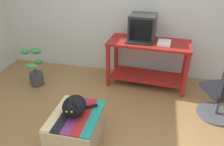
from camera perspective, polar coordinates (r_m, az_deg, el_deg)
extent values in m
cube|color=silver|center=(3.90, 4.05, 18.18)|extent=(8.00, 0.10, 2.60)
cube|color=maroon|center=(3.60, -1.02, 1.72)|extent=(0.06, 0.06, 0.74)
cube|color=maroon|center=(3.48, 18.62, -0.89)|extent=(0.06, 0.06, 0.74)
cube|color=maroon|center=(3.93, 18.58, 2.53)|extent=(0.06, 0.06, 0.74)
cube|color=maroon|center=(4.04, 1.08, 4.77)|extent=(0.06, 0.06, 0.74)
cube|color=maroon|center=(3.81, 8.96, -0.80)|extent=(1.23, 0.57, 0.02)
cube|color=maroon|center=(3.56, 9.69, 7.79)|extent=(1.34, 0.66, 0.04)
cube|color=#28282B|center=(3.61, 7.82, 8.72)|extent=(0.30, 0.27, 0.02)
cube|color=#28282B|center=(3.55, 8.02, 11.70)|extent=(0.43, 0.39, 0.41)
cube|color=black|center=(3.37, 7.51, 11.00)|extent=(0.34, 0.03, 0.32)
cube|color=black|center=(3.45, 6.86, 7.87)|extent=(0.40, 0.16, 0.02)
cube|color=white|center=(3.49, 13.52, 7.69)|extent=(0.22, 0.27, 0.04)
cube|color=tan|center=(2.68, -9.08, -13.98)|extent=(0.52, 0.62, 0.38)
cube|color=beige|center=(2.64, -13.91, -9.86)|extent=(0.11, 0.67, 0.02)
cube|color=black|center=(2.59, -11.70, -10.27)|extent=(0.11, 0.67, 0.02)
cube|color=#7A2D6B|center=(2.56, -9.41, -10.68)|extent=(0.11, 0.67, 0.02)
cube|color=#AD2323|center=(2.52, -7.06, -11.09)|extent=(0.11, 0.67, 0.02)
cube|color=#1E897A|center=(2.49, -4.64, -11.49)|extent=(0.11, 0.67, 0.02)
ellipsoid|color=black|center=(2.51, -9.85, -8.47)|extent=(0.30, 0.37, 0.20)
sphere|color=black|center=(2.38, -10.73, -9.19)|extent=(0.15, 0.15, 0.15)
cylinder|color=black|center=(2.60, -6.77, -8.87)|extent=(0.25, 0.17, 0.04)
cone|color=black|center=(2.34, -11.87, -7.40)|extent=(0.06, 0.06, 0.07)
cone|color=black|center=(2.32, -9.96, -7.56)|extent=(0.06, 0.06, 0.07)
sphere|color=#C6D151|center=(2.33, -11.79, -9.87)|extent=(0.02, 0.02, 0.02)
sphere|color=#C6D151|center=(2.32, -10.56, -9.99)|extent=(0.02, 0.02, 0.02)
cylinder|color=#3D3D42|center=(3.98, -19.11, -1.41)|extent=(0.23, 0.23, 0.23)
cylinder|color=brown|center=(3.89, -19.56, 1.10)|extent=(0.03, 0.03, 0.16)
ellipsoid|color=#2D7033|center=(3.73, -18.64, 2.79)|extent=(0.14, 0.11, 0.08)
ellipsoid|color=#38843D|center=(3.86, -19.40, 5.49)|extent=(0.19, 0.15, 0.10)
ellipsoid|color=#38843D|center=(3.88, -21.81, 5.22)|extent=(0.15, 0.11, 0.10)
ellipsoid|color=#4C8E42|center=(3.71, -20.35, 1.67)|extent=(0.22, 0.11, 0.09)
cylinder|color=#4C4C51|center=(3.45, 25.41, -9.60)|extent=(0.52, 0.52, 0.03)
cylinder|color=#4C4C51|center=(3.35, 26.06, -7.08)|extent=(0.05, 0.05, 0.34)
cube|color=black|center=(3.25, 26.83, -4.03)|extent=(0.55, 0.55, 0.08)
cube|color=#A31E1E|center=(3.41, 13.08, 7.23)|extent=(0.12, 0.08, 0.04)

